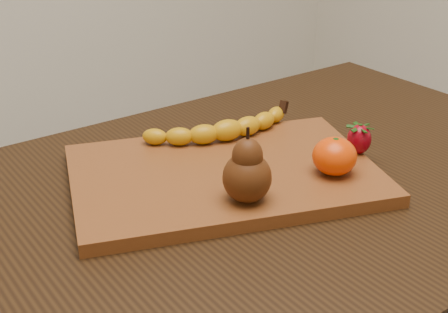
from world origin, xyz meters
TOP-DOWN VIEW (x-y plane):
  - table at (0.00, 0.00)m, footprint 1.00×0.70m
  - cutting_board at (-0.10, 0.03)m, footprint 0.53×0.44m
  - banana at (-0.03, 0.11)m, footprint 0.23×0.10m
  - pear at (-0.13, -0.06)m, footprint 0.08×0.08m
  - mandarin at (0.02, -0.07)m, footprint 0.07×0.07m
  - strawberry at (0.11, -0.04)m, footprint 0.04×0.04m

SIDE VIEW (x-z plane):
  - table at x=0.00m, z-range 0.28..1.04m
  - cutting_board at x=-0.10m, z-range 0.76..0.78m
  - banana at x=-0.03m, z-range 0.78..0.82m
  - strawberry at x=0.11m, z-range 0.78..0.83m
  - mandarin at x=0.02m, z-range 0.78..0.84m
  - pear at x=-0.13m, z-range 0.78..0.88m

